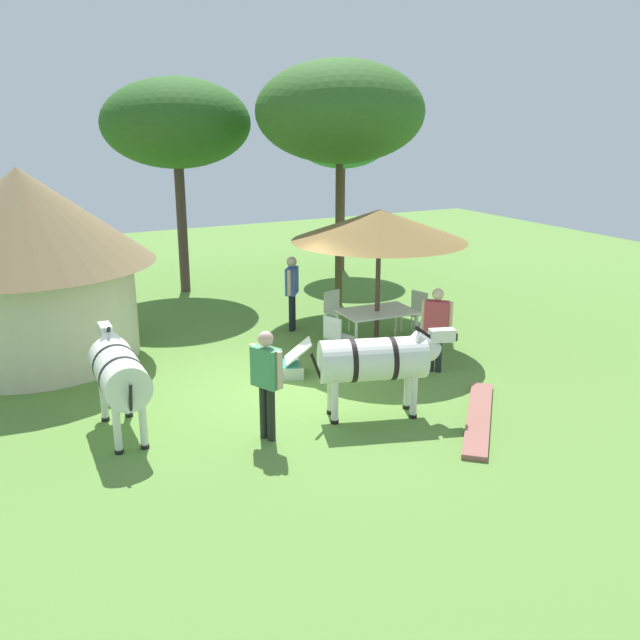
{
  "coord_description": "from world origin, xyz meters",
  "views": [
    {
      "loc": [
        -4.63,
        -10.36,
        4.64
      ],
      "look_at": [
        0.95,
        0.45,
        1.0
      ],
      "focal_mm": 38.63,
      "sensor_mm": 36.0,
      "label": 1
    }
  ],
  "objects_px": {
    "striped_lounge_chair": "(289,362)",
    "zebra_by_umbrella": "(376,360)",
    "guest_behind_table": "(292,286)",
    "shade_umbrella": "(379,225)",
    "acacia_tree_far_lawn": "(342,140)",
    "guest_beside_umbrella": "(437,322)",
    "patio_chair_east_end": "(424,335)",
    "patio_chair_west_end": "(336,335)",
    "patio_chair_near_hut": "(416,309)",
    "thatched_hut": "(27,256)",
    "patio_chair_near_lawn": "(335,308)",
    "acacia_tree_behind_hut": "(176,124)",
    "zebra_nearest_camera": "(118,372)",
    "patio_dining_table": "(377,314)",
    "acacia_tree_right_background": "(340,112)",
    "standing_watcher": "(267,375)"
  },
  "relations": [
    {
      "from": "patio_dining_table",
      "to": "guest_behind_table",
      "type": "xyz_separation_m",
      "value": [
        -1.14,
        1.73,
        0.34
      ]
    },
    {
      "from": "thatched_hut",
      "to": "zebra_nearest_camera",
      "type": "xyz_separation_m",
      "value": [
        0.78,
        -4.19,
        -1.07
      ]
    },
    {
      "from": "acacia_tree_behind_hut",
      "to": "thatched_hut",
      "type": "bearing_deg",
      "value": -136.87
    },
    {
      "from": "zebra_by_umbrella",
      "to": "guest_behind_table",
      "type": "bearing_deg",
      "value": -171.04
    },
    {
      "from": "thatched_hut",
      "to": "patio_chair_near_lawn",
      "type": "relative_size",
      "value": 5.36
    },
    {
      "from": "patio_chair_east_end",
      "to": "thatched_hut",
      "type": "bearing_deg",
      "value": 138.56
    },
    {
      "from": "patio_chair_west_end",
      "to": "patio_chair_near_lawn",
      "type": "distance_m",
      "value": 1.93
    },
    {
      "from": "guest_beside_umbrella",
      "to": "acacia_tree_right_background",
      "type": "xyz_separation_m",
      "value": [
        0.69,
        5.01,
        3.73
      ]
    },
    {
      "from": "guest_behind_table",
      "to": "acacia_tree_far_lawn",
      "type": "relative_size",
      "value": 0.35
    },
    {
      "from": "shade_umbrella",
      "to": "patio_chair_west_end",
      "type": "distance_m",
      "value": 2.38
    },
    {
      "from": "patio_chair_east_end",
      "to": "acacia_tree_behind_hut",
      "type": "relative_size",
      "value": 0.16
    },
    {
      "from": "patio_chair_west_end",
      "to": "striped_lounge_chair",
      "type": "xyz_separation_m",
      "value": [
        -1.15,
        -0.32,
        -0.26
      ]
    },
    {
      "from": "guest_beside_umbrella",
      "to": "acacia_tree_right_background",
      "type": "bearing_deg",
      "value": -52.45
    },
    {
      "from": "patio_chair_east_end",
      "to": "acacia_tree_far_lawn",
      "type": "relative_size",
      "value": 0.19
    },
    {
      "from": "thatched_hut",
      "to": "standing_watcher",
      "type": "distance_m",
      "value": 6.1
    },
    {
      "from": "guest_beside_umbrella",
      "to": "patio_chair_east_end",
      "type": "bearing_deg",
      "value": -59.05
    },
    {
      "from": "patio_chair_east_end",
      "to": "guest_beside_umbrella",
      "type": "xyz_separation_m",
      "value": [
        -0.15,
        -0.58,
        0.45
      ]
    },
    {
      "from": "shade_umbrella",
      "to": "patio_chair_near_hut",
      "type": "relative_size",
      "value": 3.94
    },
    {
      "from": "patio_chair_near_lawn",
      "to": "zebra_by_umbrella",
      "type": "bearing_deg",
      "value": 55.7
    },
    {
      "from": "patio_chair_west_end",
      "to": "acacia_tree_behind_hut",
      "type": "xyz_separation_m",
      "value": [
        -1.0,
        6.76,
        3.89
      ]
    },
    {
      "from": "guest_beside_umbrella",
      "to": "guest_behind_table",
      "type": "xyz_separation_m",
      "value": [
        -1.27,
        3.58,
        0.04
      ]
    },
    {
      "from": "zebra_nearest_camera",
      "to": "zebra_by_umbrella",
      "type": "bearing_deg",
      "value": -16.47
    },
    {
      "from": "thatched_hut",
      "to": "acacia_tree_behind_hut",
      "type": "relative_size",
      "value": 0.87
    },
    {
      "from": "zebra_by_umbrella",
      "to": "patio_dining_table",
      "type": "bearing_deg",
      "value": 165.86
    },
    {
      "from": "striped_lounge_chair",
      "to": "zebra_by_umbrella",
      "type": "xyz_separation_m",
      "value": [
        0.47,
        -2.24,
        0.69
      ]
    },
    {
      "from": "thatched_hut",
      "to": "guest_beside_umbrella",
      "type": "relative_size",
      "value": 3.0
    },
    {
      "from": "guest_behind_table",
      "to": "striped_lounge_chair",
      "type": "height_order",
      "value": "guest_behind_table"
    },
    {
      "from": "standing_watcher",
      "to": "acacia_tree_far_lawn",
      "type": "distance_m",
      "value": 12.04
    },
    {
      "from": "guest_beside_umbrella",
      "to": "striped_lounge_chair",
      "type": "distance_m",
      "value": 2.82
    },
    {
      "from": "thatched_hut",
      "to": "acacia_tree_behind_hut",
      "type": "xyz_separation_m",
      "value": [
        4.17,
        3.91,
        2.36
      ]
    },
    {
      "from": "patio_chair_near_lawn",
      "to": "acacia_tree_far_lawn",
      "type": "distance_m",
      "value": 7.11
    },
    {
      "from": "shade_umbrella",
      "to": "patio_dining_table",
      "type": "xyz_separation_m",
      "value": [
        0.0,
        -0.0,
        -1.85
      ]
    },
    {
      "from": "patio_chair_west_end",
      "to": "patio_chair_east_end",
      "type": "height_order",
      "value": "same"
    },
    {
      "from": "guest_beside_umbrella",
      "to": "zebra_nearest_camera",
      "type": "relative_size",
      "value": 0.7
    },
    {
      "from": "guest_behind_table",
      "to": "striped_lounge_chair",
      "type": "xyz_separation_m",
      "value": [
        -1.23,
        -2.51,
        -0.75
      ]
    },
    {
      "from": "patio_dining_table",
      "to": "acacia_tree_right_background",
      "type": "xyz_separation_m",
      "value": [
        0.83,
        3.17,
        4.03
      ]
    },
    {
      "from": "acacia_tree_right_background",
      "to": "acacia_tree_behind_hut",
      "type": "bearing_deg",
      "value": 134.1
    },
    {
      "from": "patio_chair_near_hut",
      "to": "guest_beside_umbrella",
      "type": "distance_m",
      "value": 2.51
    },
    {
      "from": "patio_chair_west_end",
      "to": "patio_chair_near_hut",
      "type": "relative_size",
      "value": 1.0
    },
    {
      "from": "standing_watcher",
      "to": "zebra_by_umbrella",
      "type": "bearing_deg",
      "value": 64.88
    },
    {
      "from": "shade_umbrella",
      "to": "patio_chair_west_end",
      "type": "height_order",
      "value": "shade_umbrella"
    },
    {
      "from": "patio_chair_east_end",
      "to": "guest_behind_table",
      "type": "height_order",
      "value": "guest_behind_table"
    },
    {
      "from": "zebra_nearest_camera",
      "to": "guest_behind_table",
      "type": "bearing_deg",
      "value": 39.9
    },
    {
      "from": "shade_umbrella",
      "to": "patio_chair_near_hut",
      "type": "distance_m",
      "value": 2.38
    },
    {
      "from": "shade_umbrella",
      "to": "acacia_tree_far_lawn",
      "type": "height_order",
      "value": "acacia_tree_far_lawn"
    },
    {
      "from": "striped_lounge_chair",
      "to": "acacia_tree_right_background",
      "type": "distance_m",
      "value": 6.74
    },
    {
      "from": "guest_behind_table",
      "to": "striped_lounge_chair",
      "type": "relative_size",
      "value": 1.81
    },
    {
      "from": "patio_chair_near_hut",
      "to": "acacia_tree_right_background",
      "type": "relative_size",
      "value": 0.15
    },
    {
      "from": "zebra_nearest_camera",
      "to": "zebra_by_umbrella",
      "type": "relative_size",
      "value": 1.01
    },
    {
      "from": "guest_beside_umbrella",
      "to": "acacia_tree_behind_hut",
      "type": "height_order",
      "value": "acacia_tree_behind_hut"
    }
  ]
}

